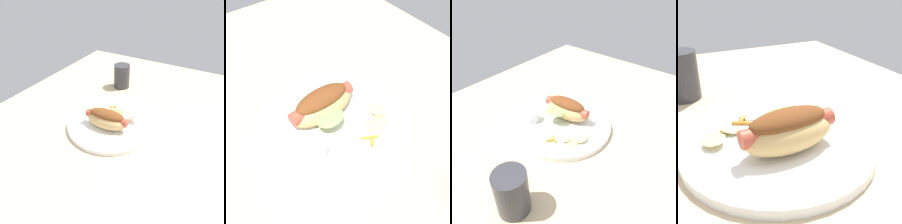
# 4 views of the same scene
# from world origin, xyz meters

# --- Properties ---
(ground_plane) EXTENTS (1.20, 0.90, 0.02)m
(ground_plane) POSITION_xyz_m (0.00, 0.00, -0.01)
(ground_plane) COLOR tan
(plate) EXTENTS (0.30, 0.30, 0.02)m
(plate) POSITION_xyz_m (0.03, 0.01, 0.01)
(plate) COLOR white
(plate) RESTS_ON ground_plane
(hot_dog) EXTENTS (0.11, 0.15, 0.07)m
(hot_dog) POSITION_xyz_m (0.06, 0.01, 0.05)
(hot_dog) COLOR tan
(hot_dog) RESTS_ON plate
(sauce_ramekin) EXTENTS (0.04, 0.04, 0.03)m
(sauce_ramekin) POSITION_xyz_m (-0.02, 0.08, 0.03)
(sauce_ramekin) COLOR white
(sauce_ramekin) RESTS_ON plate
(fork) EXTENTS (0.03, 0.14, 0.00)m
(fork) POSITION_xyz_m (-0.05, 0.05, 0.02)
(fork) COLOR silver
(fork) RESTS_ON plate
(knife) EXTENTS (0.02, 0.13, 0.00)m
(knife) POSITION_xyz_m (-0.07, 0.04, 0.02)
(knife) COLOR silver
(knife) RESTS_ON plate
(chips_pile) EXTENTS (0.07, 0.08, 0.01)m
(chips_pile) POSITION_xyz_m (-0.01, -0.07, 0.02)
(chips_pile) COLOR #DFC87B
(chips_pile) RESTS_ON plate
(carrot_garnish) EXTENTS (0.03, 0.03, 0.01)m
(carrot_garnish) POSITION_xyz_m (-0.05, -0.02, 0.02)
(carrot_garnish) COLOR orange
(carrot_garnish) RESTS_ON plate
(drinking_cup) EXTENTS (0.07, 0.07, 0.10)m
(drinking_cup) POSITION_xyz_m (-0.24, -0.09, 0.05)
(drinking_cup) COLOR #333338
(drinking_cup) RESTS_ON ground_plane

